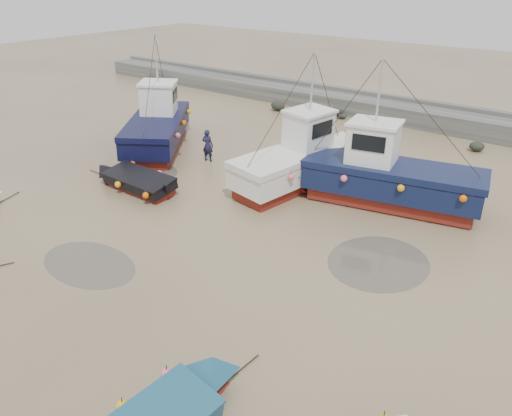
{
  "coord_description": "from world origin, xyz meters",
  "views": [
    {
      "loc": [
        11.73,
        -10.41,
        9.62
      ],
      "look_at": [
        1.39,
        3.0,
        1.4
      ],
      "focal_mm": 35.0,
      "sensor_mm": 36.0,
      "label": 1
    }
  ],
  "objects_px": {
    "cabin_boat_1": "(302,158)",
    "person": "(208,161)",
    "dinghy_4": "(136,178)",
    "cabin_boat_2": "(379,175)",
    "cabin_boat_0": "(158,124)"
  },
  "relations": [
    {
      "from": "person",
      "to": "cabin_boat_1",
      "type": "bearing_deg",
      "value": 170.09
    },
    {
      "from": "cabin_boat_1",
      "to": "person",
      "type": "xyz_separation_m",
      "value": [
        -5.76,
        -0.42,
        -1.35
      ]
    },
    {
      "from": "cabin_boat_0",
      "to": "cabin_boat_1",
      "type": "relative_size",
      "value": 0.97
    },
    {
      "from": "dinghy_4",
      "to": "cabin_boat_1",
      "type": "bearing_deg",
      "value": -46.93
    },
    {
      "from": "cabin_boat_0",
      "to": "cabin_boat_1",
      "type": "height_order",
      "value": "same"
    },
    {
      "from": "dinghy_4",
      "to": "cabin_boat_0",
      "type": "xyz_separation_m",
      "value": [
        -4.01,
        5.17,
        0.77
      ]
    },
    {
      "from": "cabin_boat_1",
      "to": "person",
      "type": "bearing_deg",
      "value": -167.66
    },
    {
      "from": "cabin_boat_2",
      "to": "person",
      "type": "bearing_deg",
      "value": 82.18
    },
    {
      "from": "cabin_boat_0",
      "to": "cabin_boat_1",
      "type": "xyz_separation_m",
      "value": [
        9.89,
        0.18,
        0.04
      ]
    },
    {
      "from": "dinghy_4",
      "to": "cabin_boat_2",
      "type": "distance_m",
      "value": 11.28
    },
    {
      "from": "dinghy_4",
      "to": "cabin_boat_0",
      "type": "bearing_deg",
      "value": 38.53
    },
    {
      "from": "cabin_boat_1",
      "to": "person",
      "type": "relative_size",
      "value": 5.61
    },
    {
      "from": "dinghy_4",
      "to": "cabin_boat_1",
      "type": "height_order",
      "value": "cabin_boat_1"
    },
    {
      "from": "cabin_boat_0",
      "to": "cabin_boat_1",
      "type": "bearing_deg",
      "value": -36.34
    },
    {
      "from": "cabin_boat_2",
      "to": "cabin_boat_1",
      "type": "bearing_deg",
      "value": 82.64
    }
  ]
}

